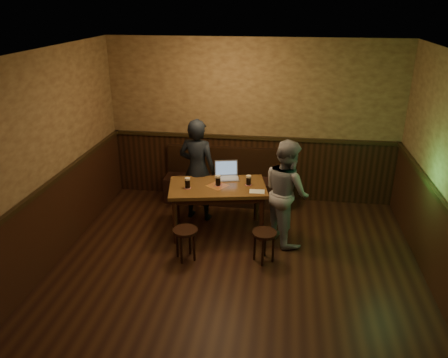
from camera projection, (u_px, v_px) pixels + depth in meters
room at (232, 201)px, 5.03m from camera, size 5.04×6.04×2.84m
bench at (227, 184)px, 7.74m from camera, size 2.20×0.50×0.95m
pub_table at (218, 192)px, 6.57m from camera, size 1.57×1.08×0.77m
stool_left at (185, 235)px, 5.96m from camera, size 0.41×0.41×0.46m
stool_right at (264, 238)px, 5.91m from camera, size 0.36×0.36×0.45m
pint_left at (188, 183)px, 6.42m from camera, size 0.11×0.11×0.16m
pint_mid at (218, 181)px, 6.51m from camera, size 0.10×0.10×0.16m
pint_right at (249, 180)px, 6.53m from camera, size 0.10×0.10×0.16m
laptop at (227, 174)px, 6.80m from camera, size 0.42×0.36×0.26m
menu at (257, 191)px, 6.34m from camera, size 0.23×0.16×0.00m
person_suit at (198, 170)px, 6.95m from camera, size 0.67×0.50×1.67m
person_grey at (286, 192)px, 6.29m from camera, size 0.90×0.96×1.56m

